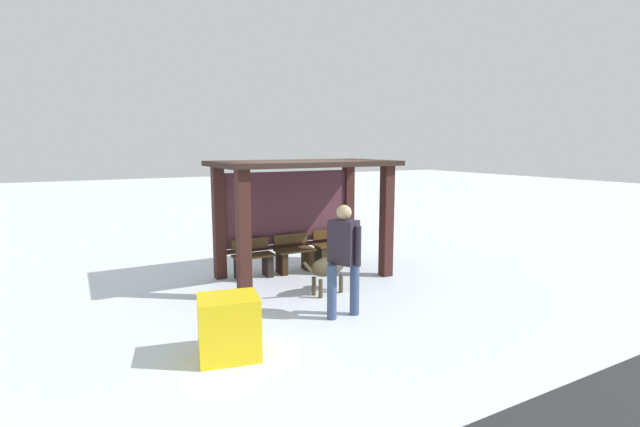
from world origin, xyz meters
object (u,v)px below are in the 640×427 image
bench_left_inside (253,262)px  grit_bin (229,327)px  dog (331,266)px  bus_shelter (299,192)px  bench_center_inside (294,256)px  bench_right_inside (332,251)px  person_walking (344,253)px

bench_left_inside → grit_bin: grit_bin is taller
dog → grit_bin: bearing=-146.7°
bus_shelter → dog: bus_shelter is taller
dog → grit_bin: grit_bin is taller
bench_center_inside → dog: 1.52m
bench_right_inside → grit_bin: size_ratio=1.03×
bench_right_inside → grit_bin: bench_right_inside is taller
bench_center_inside → bench_right_inside: bearing=-0.0°
bench_center_inside → person_walking: bearing=-99.4°
bench_right_inside → person_walking: (-1.29, -2.54, 0.64)m
bench_left_inside → bench_center_inside: (0.87, 0.00, -0.00)m
bench_left_inside → person_walking: size_ratio=0.46×
bench_left_inside → bench_right_inside: bench_right_inside is taller
bench_left_inside → bench_right_inside: bearing=-0.0°
bench_right_inside → person_walking: 2.92m
dog → grit_bin: size_ratio=1.42×
bench_left_inside → dog: bearing=-61.1°
person_walking → dog: 1.21m
bench_right_inside → grit_bin: bearing=-136.6°
bus_shelter → bench_right_inside: bus_shelter is taller
bench_left_inside → grit_bin: size_ratio=1.03×
bus_shelter → bench_center_inside: (0.00, 0.23, -1.31)m
bus_shelter → bench_center_inside: bus_shelter is taller
bus_shelter → dog: size_ratio=3.12×
bench_center_inside → grit_bin: 3.77m
bench_left_inside → dog: 1.73m
dog → grit_bin: (-2.25, -1.48, -0.09)m
bus_shelter → bench_left_inside: 1.59m
bench_left_inside → bench_right_inside: size_ratio=1.00×
bus_shelter → dog: (-0.04, -1.28, -1.15)m
bus_shelter → bench_center_inside: size_ratio=4.30×
bench_left_inside → bench_right_inside: 1.74m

